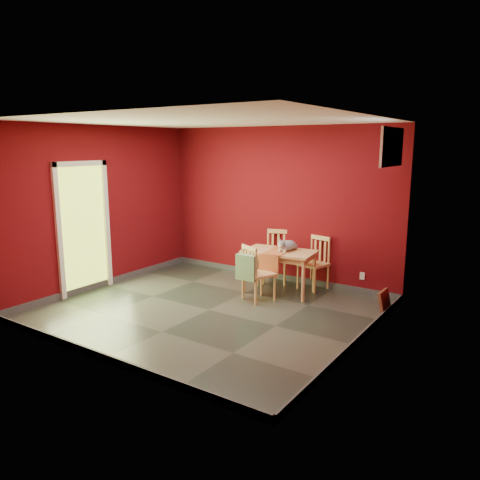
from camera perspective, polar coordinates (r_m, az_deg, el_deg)
The scene contains 13 objects.
ground at distance 6.95m, azimuth -3.82°, elevation -8.49°, with size 4.50×4.50×0.00m, color #2D342D.
room_shell at distance 6.94m, azimuth -3.83°, elevation -8.10°, with size 4.50×4.50×4.50m.
doorway at distance 7.95m, azimuth -18.59°, elevation 1.84°, with size 0.06×1.01×2.13m.
window at distance 6.42m, azimuth 17.99°, elevation 10.74°, with size 0.05×0.90×0.50m.
outlet_plate at distance 7.82m, azimuth 14.68°, elevation -4.26°, with size 0.08×0.01×0.12m, color silver.
dining_table at distance 7.59m, azimuth 4.82°, elevation -1.95°, with size 1.20×0.79×0.70m.
table_runner at distance 7.48m, azimuth 4.39°, elevation -1.86°, with size 0.41×0.73×0.35m.
chair_far_left at distance 8.24m, azimuth 4.50°, elevation -1.91°, with size 0.55×0.55×0.92m.
chair_far_right at distance 7.93m, azimuth 9.12°, elevation -2.67°, with size 0.50×0.50×0.89m.
chair_near at distance 7.21m, azimuth 2.03°, elevation -3.98°, with size 0.54×0.54×0.88m.
tote_bag at distance 7.04m, azimuth 0.79°, elevation -3.35°, with size 0.33×0.19×0.46m.
cat at distance 7.56m, azimuth 5.83°, elevation -0.43°, with size 0.24×0.46×0.23m, color slate, non-canonical shape.
picture_frame at distance 7.03m, azimuth 17.20°, elevation -7.28°, with size 0.12×0.35×0.35m.
Camera 1 is at (4.01, -5.16, 2.37)m, focal length 35.00 mm.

